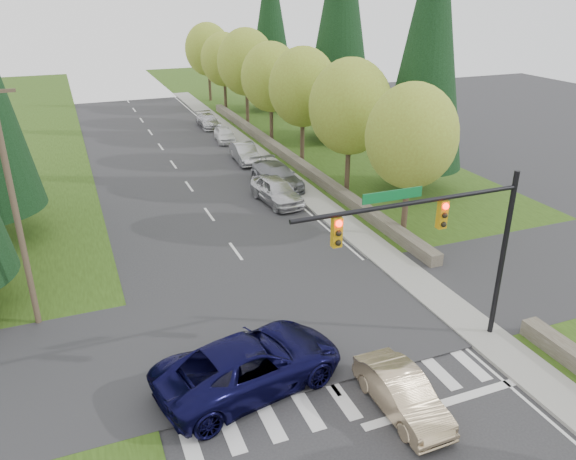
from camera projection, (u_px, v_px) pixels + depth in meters
grass_east at (403, 192)px, 37.50m from camera, size 14.00×110.00×0.06m
cross_street at (289, 326)px, 22.90m from camera, size 120.00×8.00×0.10m
sidewalk_east at (307, 194)px, 37.11m from camera, size 1.80×80.00×0.13m
curb_east at (295, 195)px, 36.82m from camera, size 0.20×80.00×0.13m
stone_wall_north at (286, 155)px, 44.37m from camera, size 0.70×40.00×0.70m
traffic_signal at (444, 230)px, 19.40m from camera, size 8.70×0.37×6.80m
utility_pole at (15, 207)px, 20.99m from camera, size 1.60×0.24×10.00m
decid_tree_0 at (412, 136)px, 28.87m from camera, size 4.80×4.80×8.37m
decid_tree_1 at (350, 107)px, 34.77m from camera, size 5.20×5.20×8.80m
decid_tree_2 at (303, 87)px, 40.60m from camera, size 5.00×5.00×8.82m
decid_tree_3 at (271, 77)px, 46.68m from camera, size 5.00×5.00×8.55m
decid_tree_4 at (246, 62)px, 52.51m from camera, size 5.40×5.40×9.18m
decid_tree_5 at (224, 59)px, 58.60m from camera, size 4.80×4.80×8.30m
decid_tree_6 at (208, 49)px, 64.45m from camera, size 5.20×5.20×8.86m
conifer_e_a at (430, 38)px, 33.91m from camera, size 5.44×5.44×17.80m
conifer_e_b at (341, 10)px, 45.74m from camera, size 6.12×6.12×19.80m
conifer_e_c at (271, 21)px, 57.90m from camera, size 5.10×5.10×16.80m
sedan_champagne at (402, 393)px, 18.10m from camera, size 1.50×4.15×1.36m
suv_navy at (250, 364)px, 19.12m from camera, size 7.11×4.37×1.84m
parked_car_a at (277, 190)px, 35.42m from camera, size 2.43×5.01×1.65m
parked_car_b at (277, 176)px, 38.24m from camera, size 2.55×5.51×1.56m
parked_car_c at (245, 153)px, 43.63m from camera, size 1.75×4.49×1.46m
parked_car_d at (225, 134)px, 49.34m from camera, size 1.94×3.94×1.29m
parked_car_e at (208, 121)px, 54.29m from camera, size 1.78×4.34×1.26m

